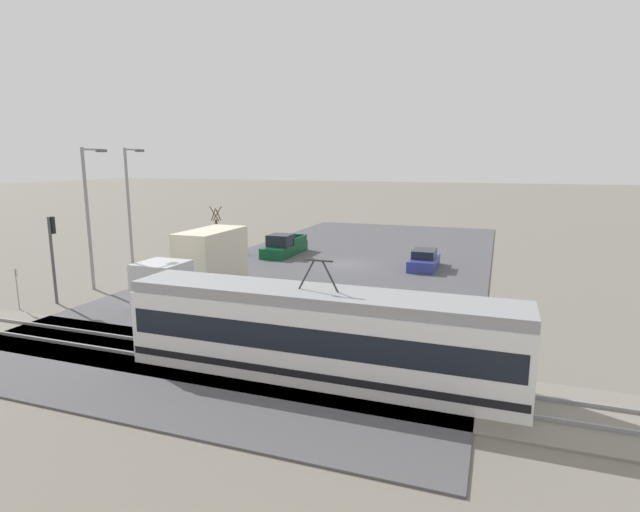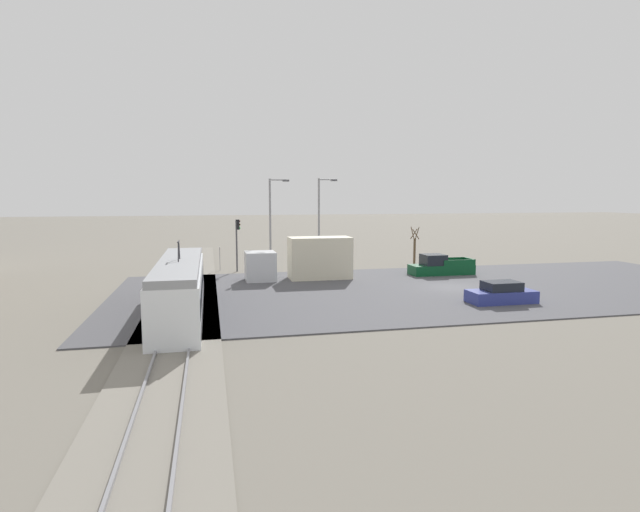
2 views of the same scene
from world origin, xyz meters
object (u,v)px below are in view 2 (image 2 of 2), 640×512
(light_rail_tram, at_px, (180,289))
(traffic_light_pole, at_px, (237,238))
(no_parking_sign, at_px, (220,256))
(pickup_truck, at_px, (440,267))
(street_tree, at_px, (415,248))
(box_truck, at_px, (306,260))
(street_lamp_mid_block, at_px, (272,218))
(sedan_car_0, at_px, (501,294))
(street_lamp_near_crossing, at_px, (321,216))

(light_rail_tram, xyz_separation_m, traffic_light_pole, (17.31, -4.34, 1.54))
(light_rail_tram, bearing_deg, no_parking_sign, -8.41)
(traffic_light_pole, bearing_deg, pickup_truck, -109.36)
(street_tree, distance_m, no_parking_sign, 19.76)
(box_truck, relative_size, street_lamp_mid_block, 1.02)
(box_truck, xyz_separation_m, street_tree, (6.65, -12.76, 0.09))
(light_rail_tram, relative_size, box_truck, 1.63)
(box_truck, distance_m, sedan_car_0, 16.34)
(light_rail_tram, relative_size, pickup_truck, 2.55)
(light_rail_tram, height_order, street_lamp_mid_block, street_lamp_mid_block)
(sedan_car_0, distance_m, street_lamp_mid_block, 23.08)
(street_tree, bearing_deg, traffic_light_pole, 91.97)
(traffic_light_pole, distance_m, street_lamp_mid_block, 3.84)
(street_tree, height_order, no_parking_sign, street_tree)
(box_truck, relative_size, street_tree, 2.26)
(no_parking_sign, bearing_deg, street_tree, -91.03)
(box_truck, height_order, street_tree, street_tree)
(sedan_car_0, relative_size, street_lamp_near_crossing, 0.50)
(sedan_car_0, bearing_deg, pickup_truck, 172.92)
(sedan_car_0, distance_m, street_tree, 19.00)
(light_rail_tram, relative_size, street_lamp_near_crossing, 1.65)
(street_tree, xyz_separation_m, street_lamp_near_crossing, (1.03, 9.72, 3.26))
(box_truck, distance_m, traffic_light_pole, 8.21)
(pickup_truck, height_order, sedan_car_0, pickup_truck)
(box_truck, distance_m, no_parking_sign, 9.91)
(light_rail_tram, bearing_deg, street_tree, -51.39)
(light_rail_tram, relative_size, traffic_light_pole, 2.97)
(light_rail_tram, xyz_separation_m, street_lamp_mid_block, (17.76, -7.69, 3.34))
(light_rail_tram, bearing_deg, sedan_car_0, -92.60)
(street_tree, height_order, street_lamp_near_crossing, street_lamp_near_crossing)
(pickup_truck, relative_size, no_parking_sign, 2.51)
(street_lamp_mid_block, bearing_deg, traffic_light_pole, 97.69)
(street_lamp_mid_block, distance_m, no_parking_sign, 6.19)
(light_rail_tram, distance_m, no_parking_sign, 18.49)
(light_rail_tram, distance_m, traffic_light_pole, 17.91)
(pickup_truck, relative_size, traffic_light_pole, 1.16)
(pickup_truck, height_order, street_tree, street_tree)
(light_rail_tram, height_order, street_tree, light_rail_tram)
(traffic_light_pole, bearing_deg, street_lamp_mid_block, -82.31)
(street_lamp_near_crossing, bearing_deg, sedan_car_0, -158.67)
(street_tree, xyz_separation_m, street_lamp_mid_block, (-0.17, 14.76, 3.21))
(box_truck, xyz_separation_m, pickup_truck, (-0.18, -12.30, -0.94))
(street_lamp_near_crossing, bearing_deg, street_lamp_mid_block, 103.38)
(pickup_truck, distance_m, street_lamp_mid_block, 16.34)
(traffic_light_pole, bearing_deg, street_tree, -88.03)
(street_lamp_near_crossing, distance_m, street_lamp_mid_block, 5.18)
(pickup_truck, xyz_separation_m, street_lamp_near_crossing, (7.86, 9.26, 4.29))
(no_parking_sign, bearing_deg, sedan_car_0, -137.20)
(box_truck, distance_m, street_lamp_near_crossing, 8.91)
(box_truck, bearing_deg, pickup_truck, -90.83)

